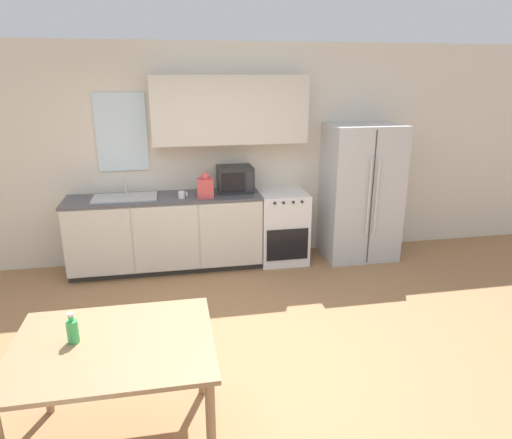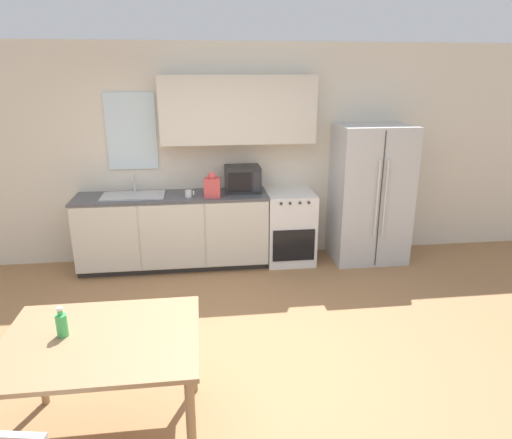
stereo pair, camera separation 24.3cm
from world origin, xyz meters
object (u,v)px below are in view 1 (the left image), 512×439
at_px(dining_table, 114,356).
at_px(drink_bottle, 73,330).
at_px(oven_range, 282,227).
at_px(microwave, 235,179).
at_px(refrigerator, 361,192).
at_px(coffee_mug, 182,195).

xyz_separation_m(dining_table, drink_bottle, (-0.23, 0.05, 0.18)).
distance_m(dining_table, drink_bottle, 0.30).
distance_m(oven_range, dining_table, 3.37).
bearing_deg(microwave, drink_bottle, -116.03).
height_order(oven_range, dining_table, oven_range).
bearing_deg(refrigerator, dining_table, -134.70).
xyz_separation_m(oven_range, microwave, (-0.59, 0.09, 0.63)).
bearing_deg(dining_table, drink_bottle, 167.03).
relative_size(refrigerator, microwave, 4.06).
bearing_deg(refrigerator, drink_bottle, -137.53).
height_order(refrigerator, coffee_mug, refrigerator).
height_order(oven_range, drink_bottle, drink_bottle).
xyz_separation_m(oven_range, dining_table, (-1.77, -2.87, 0.22)).
height_order(coffee_mug, dining_table, coffee_mug).
distance_m(refrigerator, microwave, 1.64).
bearing_deg(coffee_mug, oven_range, 5.19).
bearing_deg(microwave, coffee_mug, -163.30).
xyz_separation_m(refrigerator, microwave, (-1.62, 0.12, 0.22)).
distance_m(coffee_mug, drink_bottle, 2.80).
bearing_deg(oven_range, coffee_mug, -174.81).
bearing_deg(coffee_mug, refrigerator, 1.92).
relative_size(dining_table, drink_bottle, 6.16).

